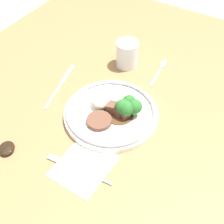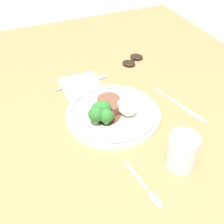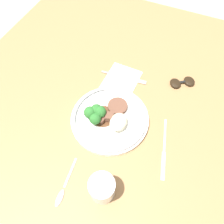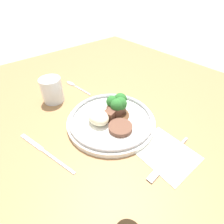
% 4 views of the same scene
% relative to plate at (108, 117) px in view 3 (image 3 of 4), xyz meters
% --- Properties ---
extents(ground_plane, '(8.00, 8.00, 0.00)m').
position_rel_plate_xyz_m(ground_plane, '(-0.02, -0.01, -0.07)').
color(ground_plane, tan).
extents(dining_table, '(1.46, 1.26, 0.04)m').
position_rel_plate_xyz_m(dining_table, '(-0.02, -0.01, -0.04)').
color(dining_table, olive).
rests_on(dining_table, ground).
extents(napkin, '(0.16, 0.13, 0.00)m').
position_rel_plate_xyz_m(napkin, '(-0.19, -0.03, -0.02)').
color(napkin, silver).
rests_on(napkin, dining_table).
extents(plate, '(0.28, 0.28, 0.07)m').
position_rel_plate_xyz_m(plate, '(0.00, 0.00, 0.00)').
color(plate, white).
rests_on(plate, dining_table).
extents(juice_glass, '(0.08, 0.08, 0.09)m').
position_rel_plate_xyz_m(juice_glass, '(0.23, 0.09, 0.02)').
color(juice_glass, orange).
rests_on(juice_glass, dining_table).
extents(fork, '(0.03, 0.19, 0.00)m').
position_rel_plate_xyz_m(fork, '(-0.21, -0.01, -0.02)').
color(fork, '#ADADB2').
rests_on(fork, napkin).
extents(knife, '(0.21, 0.06, 0.00)m').
position_rel_plate_xyz_m(knife, '(0.03, 0.22, -0.02)').
color(knife, '#ADADB2').
rests_on(knife, dining_table).
extents(spoon, '(0.16, 0.03, 0.01)m').
position_rel_plate_xyz_m(spoon, '(0.28, -0.03, -0.02)').
color(spoon, '#ADADB2').
rests_on(spoon, dining_table).
extents(sunglasses, '(0.10, 0.11, 0.02)m').
position_rel_plate_xyz_m(sunglasses, '(-0.27, 0.20, -0.01)').
color(sunglasses, black).
rests_on(sunglasses, dining_table).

